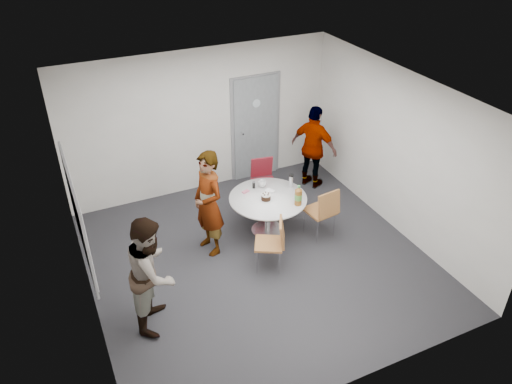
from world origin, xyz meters
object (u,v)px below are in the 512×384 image
person_left (152,272)px  person_right (314,148)px  door (255,128)px  chair_near_left (275,240)px  whiteboard (78,215)px  chair_far (263,177)px  person_main (209,204)px  chair_near_right (324,209)px  table (270,201)px

person_left → person_right: bearing=-32.8°
door → chair_near_left: bearing=-109.2°
door → whiteboard: size_ratio=1.12×
chair_near_left → chair_far: bearing=7.6°
chair_far → person_main: (-1.37, -0.91, 0.34)m
door → chair_near_left: 2.92m
whiteboard → person_right: bearing=18.2°
whiteboard → person_right: (4.38, 1.44, -0.63)m
person_main → person_left: person_main is taller
person_right → person_left: bearing=92.1°
door → chair_near_left: size_ratio=2.46×
chair_near_right → person_right: (0.70, 1.53, 0.26)m
door → person_right: size_ratio=1.30×
chair_near_right → person_main: bearing=157.7°
door → person_right: bearing=-45.9°
table → chair_near_right: size_ratio=1.39×
person_main → table: bearing=81.1°
person_right → chair_near_right: bearing=127.0°
whiteboard → person_right: whiteboard is taller
chair_near_left → table: bearing=5.5°
table → chair_near_left: (-0.36, -0.87, -0.07)m
chair_near_left → person_right: person_right is taller
chair_near_right → person_left: person_left is taller
chair_near_left → door: bearing=8.8°
table → person_right: person_right is taller
door → chair_near_right: bearing=-87.0°
table → chair_near_left: 0.95m
whiteboard → chair_far: (3.26, 1.30, -0.92)m
whiteboard → chair_near_left: bearing=-9.5°
door → person_main: 2.53m
chair_near_right → person_left: size_ratio=0.56×
chair_near_left → chair_far: (0.65, 1.74, 0.01)m
table → chair_far: bearing=71.7°
whiteboard → chair_far: size_ratio=2.17×
person_main → door: bearing=127.0°
person_main → person_left: size_ratio=1.06×
chair_near_right → door: bearing=85.5°
person_main → person_right: size_ratio=1.07×
chair_near_left → person_main: (-0.73, 0.83, 0.35)m
chair_near_left → person_left: bearing=126.8°
whiteboard → person_main: (1.89, 0.39, -0.58)m
chair_near_left → chair_near_right: (1.07, 0.35, 0.04)m
whiteboard → person_left: whiteboard is taller
whiteboard → chair_far: bearing=21.7°
person_main → chair_far: bearing=112.1°
table → person_left: person_left is taller
door → chair_far: size_ratio=2.42×
whiteboard → table: bearing=8.4°
chair_near_left → person_main: 1.15m
door → chair_near_right: 2.42m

